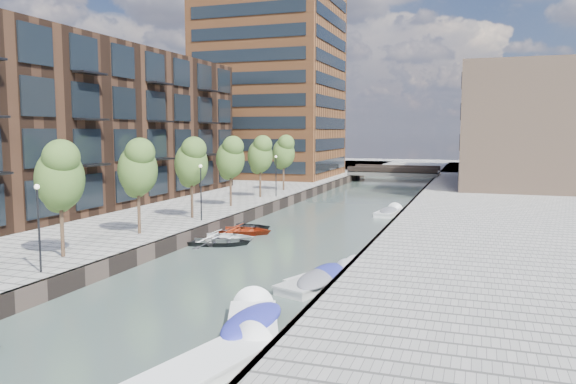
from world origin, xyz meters
The scene contains 30 objects.
water centered at (0.00, 40.00, 0.00)m, with size 300.00×300.00×0.00m, color #38473F.
quay_left centered at (-36.00, 40.00, 0.50)m, with size 60.00×140.00×1.00m, color gray.
quay_right centered at (16.00, 40.00, 0.50)m, with size 20.00×140.00×1.00m, color gray.
quay_wall_left centered at (-6.10, 40.00, 0.50)m, with size 0.25×140.00×1.00m, color #332823.
quay_wall_right centered at (6.10, 40.00, 0.50)m, with size 0.25×140.00×1.00m, color #332823.
far_closure centered at (0.00, 100.00, 0.50)m, with size 80.00×40.00×1.00m, color gray.
apartment_block centered at (-20.00, 30.00, 8.00)m, with size 8.00×38.00×14.00m, color black.
tower centered at (-17.00, 65.00, 16.00)m, with size 18.00×18.00×30.00m, color brown.
tan_block_near centered at (16.00, 62.00, 8.00)m, with size 12.00×25.00×14.00m, color #8D6D56.
tan_block_far centered at (16.00, 88.00, 9.00)m, with size 12.00×20.00×16.00m, color #8D6D56.
bridge centered at (0.00, 72.00, 1.39)m, with size 13.00×6.00×1.30m.
tree_1 centered at (-8.50, 11.00, 5.31)m, with size 2.50×2.50×5.95m.
tree_2 centered at (-8.50, 18.00, 5.31)m, with size 2.50×2.50×5.95m.
tree_3 centered at (-8.50, 25.00, 5.31)m, with size 2.50×2.50×5.95m.
tree_4 centered at (-8.50, 32.00, 5.31)m, with size 2.50×2.50×5.95m.
tree_5 centered at (-8.50, 39.00, 5.31)m, with size 2.50×2.50×5.95m.
tree_6 centered at (-8.50, 46.00, 5.31)m, with size 2.50×2.50×5.95m.
lamp_0 centered at (-7.20, 8.00, 3.51)m, with size 0.24×0.24×4.12m.
lamp_1 centered at (-7.20, 24.00, 3.51)m, with size 0.24×0.24×4.12m.
lamp_2 centered at (-7.20, 40.00, 3.51)m, with size 0.24×0.24×4.12m.
sloop_1 centered at (-4.24, 20.74, 0.00)m, with size 3.07×4.29×0.89m, color #242427.
sloop_2 centered at (-4.48, 24.88, 0.00)m, with size 3.32×4.65×0.96m, color #A42E11.
sloop_3 centered at (-4.70, 21.77, 0.00)m, with size 3.53×4.94×1.02m, color white.
sloop_4 centered at (-5.03, 26.75, 0.00)m, with size 3.00×4.20×0.87m, color black.
motorboat_0 centered at (3.94, 6.84, 0.22)m, with size 3.66×5.63×1.78m.
motorboat_1 centered at (4.92, 13.49, 0.21)m, with size 3.35×5.35×1.69m.
motorboat_2 centered at (4.25, 2.83, 0.11)m, with size 3.15×5.71×1.81m.
motorboat_3 centered at (5.10, 14.58, 0.20)m, with size 3.45×5.30×1.67m.
motorboat_4 centered at (4.43, 38.22, 0.19)m, with size 2.06×4.75×1.54m.
car centered at (10.72, 65.39, 1.74)m, with size 1.75×4.34×1.48m, color #A6AAAB.
Camera 1 is at (11.98, -12.50, 7.55)m, focal length 35.00 mm.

